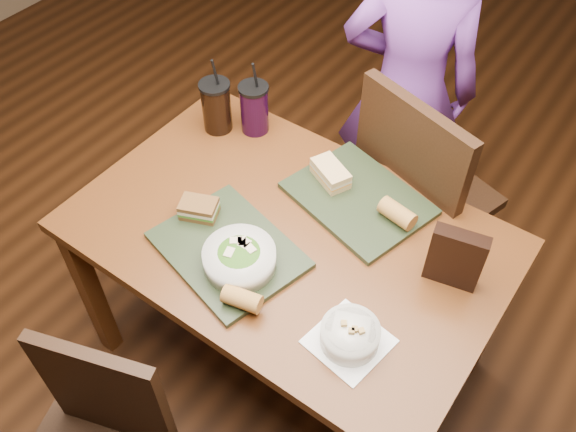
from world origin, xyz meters
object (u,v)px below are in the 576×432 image
object	(u,v)px
dining_table	(288,250)
cup_cola	(216,106)
sandwich_near	(199,209)
cup_berry	(254,108)
salad_bowl	(239,257)
diner	(407,92)
tray_near	(228,250)
chip_bag	(456,258)
chair_far	(414,192)
sandwich_far	(331,173)
baguette_near	(242,299)
tray_far	(358,199)
baguette_far	(397,213)
soup_bowl	(350,335)

from	to	relation	value
dining_table	cup_cola	world-z (taller)	cup_cola
sandwich_near	cup_berry	world-z (taller)	cup_berry
salad_bowl	cup_cola	distance (m)	0.64
sandwich_near	cup_cola	bearing A→B (deg)	122.60
diner	tray_near	bearing A→B (deg)	65.39
cup_cola	chip_bag	distance (m)	0.97
chair_far	cup_berry	bearing A→B (deg)	-158.87
tray_near	cup_berry	size ratio (longest dim) A/B	1.48
diner	sandwich_far	world-z (taller)	diner
diner	baguette_near	world-z (taller)	diner
chip_bag	baguette_near	bearing A→B (deg)	-147.14
salad_bowl	chip_bag	distance (m)	0.60
sandwich_near	cup_berry	distance (m)	0.46
chair_far	chip_bag	distance (m)	0.58
tray_far	baguette_far	bearing A→B (deg)	-6.18
chair_far	cup_berry	world-z (taller)	chair_far
sandwich_near	baguette_near	xyz separation A→B (m)	(0.31, -0.18, 0.00)
tray_near	baguette_near	world-z (taller)	baguette_near
cup_cola	sandwich_near	bearing A→B (deg)	-57.40
tray_near	tray_far	world-z (taller)	same
baguette_near	baguette_far	world-z (taller)	baguette_far
diner	baguette_far	distance (m)	0.70
tray_far	soup_bowl	bearing A→B (deg)	-61.18
dining_table	chip_bag	xyz separation A→B (m)	(0.48, 0.12, 0.19)
sandwich_near	cup_berry	size ratio (longest dim) A/B	0.47
diner	soup_bowl	xyz separation A→B (m)	(0.40, -1.07, 0.05)
salad_bowl	baguette_far	size ratio (longest dim) A/B	1.82
chair_far	dining_table	bearing A→B (deg)	-108.38
baguette_near	dining_table	bearing A→B (deg)	101.61
diner	sandwich_near	world-z (taller)	diner
tray_far	cup_cola	world-z (taller)	cup_cola
salad_bowl	diner	bearing A→B (deg)	90.95
tray_far	sandwich_far	xyz separation A→B (m)	(-0.12, 0.01, 0.04)
sandwich_far	chip_bag	bearing A→B (deg)	-14.32
tray_near	baguette_far	world-z (taller)	baguette_far
chair_far	baguette_near	bearing A→B (deg)	-97.99
salad_bowl	chip_bag	xyz separation A→B (m)	(0.51, 0.32, 0.04)
diner	cup_cola	bearing A→B (deg)	32.02
chip_bag	cup_berry	bearing A→B (deg)	154.48
diner	sandwich_near	bearing A→B (deg)	56.25
dining_table	soup_bowl	world-z (taller)	soup_bowl
chair_far	sandwich_far	size ratio (longest dim) A/B	6.64
cup_cola	cup_berry	world-z (taller)	cup_cola
baguette_far	tray_near	bearing A→B (deg)	-131.93
diner	baguette_far	world-z (taller)	diner
dining_table	chair_far	size ratio (longest dim) A/B	1.25
sandwich_far	cup_cola	bearing A→B (deg)	179.63
diner	cup_cola	world-z (taller)	diner
soup_bowl	cup_cola	world-z (taller)	cup_cola
salad_bowl	baguette_far	xyz separation A→B (m)	(0.28, 0.41, -0.01)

